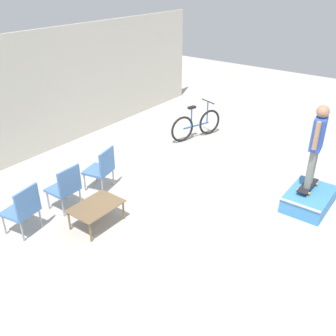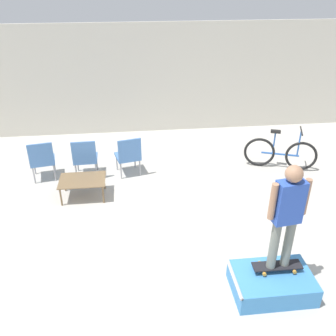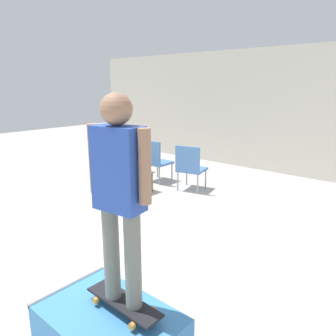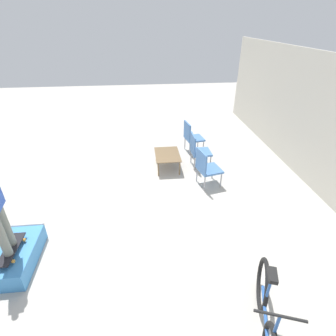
# 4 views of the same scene
# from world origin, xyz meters

# --- Properties ---
(ground_plane) EXTENTS (24.00, 24.00, 0.00)m
(ground_plane) POSITION_xyz_m (0.00, 0.00, 0.00)
(ground_plane) COLOR #B7B2A8
(house_wall_back) EXTENTS (12.00, 0.06, 3.00)m
(house_wall_back) POSITION_xyz_m (0.00, 4.99, 1.50)
(house_wall_back) COLOR beige
(house_wall_back) RESTS_ON ground_plane
(skate_ramp_box) EXTENTS (1.19, 0.78, 0.34)m
(skate_ramp_box) POSITION_xyz_m (1.46, -1.35, 0.16)
(skate_ramp_box) COLOR #3D84C6
(skate_ramp_box) RESTS_ON ground_plane
(skateboard_on_ramp) EXTENTS (0.73, 0.27, 0.07)m
(skateboard_on_ramp) POSITION_xyz_m (1.55, -1.25, 0.40)
(skateboard_on_ramp) COLOR black
(skateboard_on_ramp) RESTS_ON skate_ramp_box
(person_skater) EXTENTS (0.57, 0.25, 1.65)m
(person_skater) POSITION_xyz_m (1.55, -1.25, 1.38)
(person_skater) COLOR gray
(person_skater) RESTS_ON skateboard_on_ramp
(coffee_table) EXTENTS (0.94, 0.66, 0.41)m
(coffee_table) POSITION_xyz_m (-1.51, 1.59, 0.37)
(coffee_table) COLOR brown
(coffee_table) RESTS_ON ground_plane
(patio_chair_left) EXTENTS (0.60, 0.60, 0.95)m
(patio_chair_left) POSITION_xyz_m (-2.44, 2.42, 0.52)
(patio_chair_left) COLOR #99999E
(patio_chair_left) RESTS_ON ground_plane
(patio_chair_center) EXTENTS (0.53, 0.53, 0.95)m
(patio_chair_center) POSITION_xyz_m (-1.51, 2.42, 0.52)
(patio_chair_center) COLOR #99999E
(patio_chair_center) RESTS_ON ground_plane
(patio_chair_right) EXTENTS (0.62, 0.62, 0.95)m
(patio_chair_right) POSITION_xyz_m (-0.54, 2.42, 0.52)
(patio_chair_right) COLOR #99999E
(patio_chair_right) RESTS_ON ground_plane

